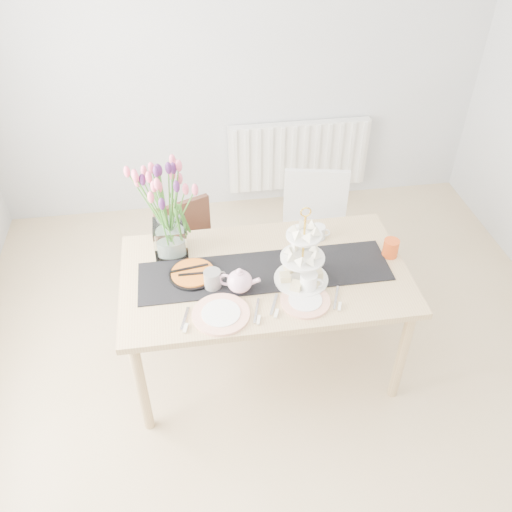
{
  "coord_description": "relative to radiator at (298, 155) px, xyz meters",
  "views": [
    {
      "loc": [
        -0.48,
        -1.84,
        2.75
      ],
      "look_at": [
        -0.15,
        0.35,
        0.92
      ],
      "focal_mm": 38.0,
      "sensor_mm": 36.0,
      "label": 1
    }
  ],
  "objects": [
    {
      "name": "room_shell",
      "position": [
        -0.5,
        -2.19,
        0.85
      ],
      "size": [
        4.5,
        4.5,
        4.5
      ],
      "color": "tan",
      "rests_on": "ground"
    },
    {
      "name": "radiator",
      "position": [
        0.0,
        0.0,
        0.0
      ],
      "size": [
        1.2,
        0.08,
        0.6
      ],
      "primitive_type": "cube",
      "color": "white",
      "rests_on": "room_shell"
    },
    {
      "name": "dining_table",
      "position": [
        -0.59,
        -1.79,
        0.22
      ],
      "size": [
        1.6,
        0.9,
        0.75
      ],
      "color": "tan",
      "rests_on": "ground"
    },
    {
      "name": "chair_brown",
      "position": [
        -0.98,
        -1.16,
        -0.0
      ],
      "size": [
        0.51,
        0.51,
        0.78
      ],
      "rotation": [
        0.0,
        0.0,
        0.39
      ],
      "color": "#3D1F16",
      "rests_on": "ground"
    },
    {
      "name": "chair_white",
      "position": [
        -0.13,
        -1.1,
        0.07
      ],
      "size": [
        0.52,
        0.52,
        0.89
      ],
      "rotation": [
        0.0,
        0.0,
        -0.21
      ],
      "color": "silver",
      "rests_on": "ground"
    },
    {
      "name": "table_runner",
      "position": [
        -0.59,
        -1.79,
        0.3
      ],
      "size": [
        1.4,
        0.35,
        0.01
      ],
      "primitive_type": "cube",
      "color": "black",
      "rests_on": "dining_table"
    },
    {
      "name": "tulip_vase",
      "position": [
        -1.1,
        -1.52,
        0.68
      ],
      "size": [
        0.68,
        0.68,
        0.59
      ],
      "rotation": [
        0.0,
        0.0,
        -0.36
      ],
      "color": "silver",
      "rests_on": "dining_table"
    },
    {
      "name": "cake_stand",
      "position": [
        -0.41,
        -1.89,
        0.42
      ],
      "size": [
        0.3,
        0.3,
        0.43
      ],
      "rotation": [
        0.0,
        0.0,
        0.39
      ],
      "color": "gold",
      "rests_on": "dining_table"
    },
    {
      "name": "teapot",
      "position": [
        -0.75,
        -1.92,
        0.37
      ],
      "size": [
        0.26,
        0.23,
        0.14
      ],
      "primitive_type": null,
      "rotation": [
        0.0,
        0.0,
        -0.32
      ],
      "color": "silver",
      "rests_on": "dining_table"
    },
    {
      "name": "cream_jug",
      "position": [
        -0.23,
        -1.53,
        0.34
      ],
      "size": [
        0.11,
        0.11,
        0.08
      ],
      "primitive_type": "cylinder",
      "rotation": [
        0.0,
        0.0,
        -0.34
      ],
      "color": "white",
      "rests_on": "dining_table"
    },
    {
      "name": "tart_tin",
      "position": [
        -0.99,
        -1.76,
        0.32
      ],
      "size": [
        0.27,
        0.27,
        0.03
      ],
      "rotation": [
        0.0,
        0.0,
        -0.27
      ],
      "color": "black",
      "rests_on": "dining_table"
    },
    {
      "name": "mug_grey",
      "position": [
        -0.89,
        -1.87,
        0.35
      ],
      "size": [
        0.12,
        0.12,
        0.11
      ],
      "primitive_type": "cylinder",
      "rotation": [
        0.0,
        0.0,
        0.44
      ],
      "color": "slate",
      "rests_on": "dining_table"
    },
    {
      "name": "mug_white",
      "position": [
        -0.39,
        -1.96,
        0.36
      ],
      "size": [
        0.12,
        0.12,
        0.11
      ],
      "primitive_type": "cylinder",
      "rotation": [
        0.0,
        0.0,
        -0.32
      ],
      "color": "white",
      "rests_on": "dining_table"
    },
    {
      "name": "mug_orange",
      "position": [
        0.15,
        -1.75,
        0.35
      ],
      "size": [
        0.12,
        0.12,
        0.11
      ],
      "primitive_type": "cylinder",
      "rotation": [
        0.0,
        0.0,
        0.62
      ],
      "color": "#DD4D18",
      "rests_on": "dining_table"
    },
    {
      "name": "plate_left",
      "position": [
        -0.87,
        -2.08,
        0.31
      ],
      "size": [
        0.37,
        0.37,
        0.02
      ],
      "primitive_type": "cylinder",
      "rotation": [
        0.0,
        0.0,
        -0.27
      ],
      "color": "white",
      "rests_on": "dining_table"
    },
    {
      "name": "plate_right",
      "position": [
        -0.42,
        -2.05,
        0.31
      ],
      "size": [
        0.34,
        0.34,
        0.01
      ],
      "primitive_type": "cylinder",
      "rotation": [
        0.0,
        0.0,
        -0.37
      ],
      "color": "white",
      "rests_on": "dining_table"
    }
  ]
}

